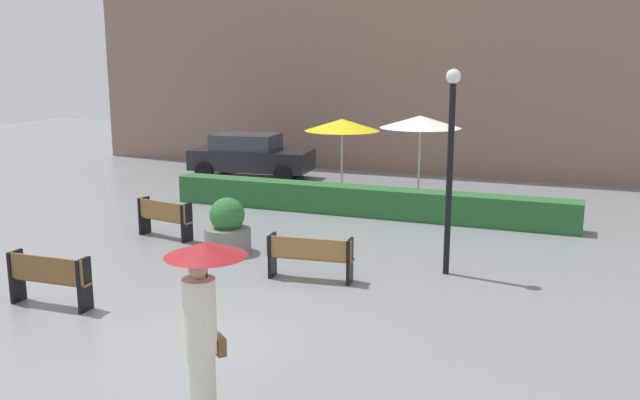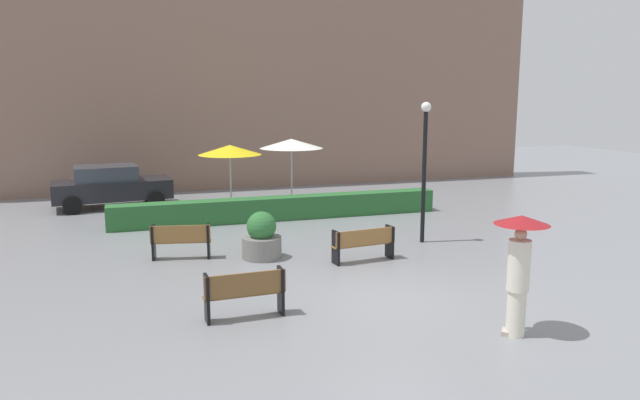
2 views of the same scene
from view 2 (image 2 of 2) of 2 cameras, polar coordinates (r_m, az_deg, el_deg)
The scene contains 12 objects.
ground_plane at distance 12.51m, azimuth 7.14°, elevation -9.36°, with size 60.00×60.00×0.00m, color gray.
bench_mid_center at distance 14.95m, azimuth 4.26°, elevation -4.07°, with size 1.68×0.54×0.85m.
bench_far_left at distance 15.52m, azimuth -13.24°, elevation -3.68°, with size 1.53×0.62×0.90m.
bench_near_left at distance 11.26m, azimuth -7.23°, elevation -8.68°, with size 1.54×0.38×0.91m.
pedestrian_with_umbrella at distance 10.77m, azimuth 18.62°, elevation -5.47°, with size 0.94×0.94×2.12m.
planter_pot at distance 15.29m, azimuth -5.63°, elevation -3.68°, with size 1.01×1.01×1.22m.
lamp_post at distance 16.80m, azimuth 10.02°, elevation 4.04°, with size 0.28×0.28×3.96m.
patio_umbrella_yellow at distance 21.43m, azimuth -8.67°, elevation 4.78°, with size 2.25×2.25×2.39m.
patio_umbrella_white at distance 22.09m, azimuth -2.77°, elevation 5.43°, with size 2.34×2.34×2.54m.
hedge_strip at distance 20.00m, azimuth -3.83°, elevation -0.78°, with size 11.12×0.70×0.77m, color #28602D.
building_facade at distance 27.16m, azimuth -7.36°, elevation 12.58°, with size 28.00×1.20×10.74m, color #846656.
parked_car at distance 23.37m, azimuth -19.49°, elevation 1.31°, with size 4.36×2.33×1.57m.
Camera 2 is at (-5.06, -10.66, 4.14)m, focal length 33.28 mm.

